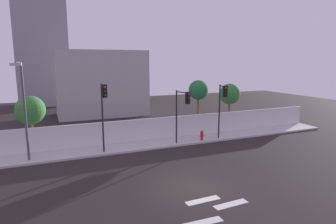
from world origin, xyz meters
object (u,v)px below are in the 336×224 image
at_px(street_lamp_curbside, 23,103).
at_px(roadside_tree_midleft, 198,90).
at_px(roadside_tree_midright, 230,94).
at_px(traffic_light_right, 222,100).
at_px(traffic_light_center, 183,106).
at_px(roadside_tree_leftmost, 30,110).
at_px(fire_hydrant, 202,135).
at_px(traffic_light_left, 104,104).

height_order(street_lamp_curbside, roadside_tree_midleft, street_lamp_curbside).
bearing_deg(street_lamp_curbside, roadside_tree_midright, 9.35).
distance_m(traffic_light_right, street_lamp_curbside, 14.70).
relative_size(traffic_light_center, street_lamp_curbside, 0.66).
bearing_deg(traffic_light_right, roadside_tree_midright, 47.81).
relative_size(roadside_tree_leftmost, roadside_tree_midleft, 0.84).
bearing_deg(street_lamp_curbside, fire_hydrant, 0.39).
bearing_deg(traffic_light_center, street_lamp_curbside, 176.41).
height_order(roadside_tree_leftmost, roadside_tree_midright, roadside_tree_midright).
distance_m(traffic_light_left, traffic_light_center, 5.99).
distance_m(roadside_tree_leftmost, roadside_tree_midright, 17.64).
xyz_separation_m(roadside_tree_midleft, roadside_tree_midright, (3.49, 0.00, -0.52)).
relative_size(traffic_light_left, roadside_tree_leftmost, 1.19).
bearing_deg(roadside_tree_leftmost, fire_hydrant, -12.38).
distance_m(roadside_tree_leftmost, roadside_tree_midleft, 14.18).
bearing_deg(traffic_light_right, street_lamp_curbside, 177.90).
relative_size(traffic_light_center, fire_hydrant, 5.21).
height_order(traffic_light_center, roadside_tree_midleft, roadside_tree_midleft).
bearing_deg(roadside_tree_midright, roadside_tree_leftmost, -180.00).
relative_size(street_lamp_curbside, roadside_tree_midleft, 1.30).
distance_m(street_lamp_curbside, roadside_tree_midright, 18.08).
distance_m(traffic_light_center, traffic_light_right, 3.72).
distance_m(street_lamp_curbside, roadside_tree_leftmost, 3.09).
height_order(traffic_light_right, roadside_tree_midleft, roadside_tree_midleft).
xyz_separation_m(traffic_light_right, roadside_tree_midleft, (-0.34, 3.48, 0.51)).
height_order(traffic_light_center, street_lamp_curbside, street_lamp_curbside).
distance_m(street_lamp_curbside, fire_hydrant, 13.62).
bearing_deg(traffic_light_left, roadside_tree_leftmost, 145.43).
xyz_separation_m(traffic_light_right, roadside_tree_leftmost, (-14.48, 3.48, -0.43)).
bearing_deg(street_lamp_curbside, roadside_tree_leftmost, 86.14).
distance_m(traffic_light_left, roadside_tree_midleft, 9.91).
distance_m(traffic_light_left, roadside_tree_midright, 13.25).
distance_m(traffic_light_left, fire_hydrant, 8.77).
distance_m(traffic_light_center, fire_hydrant, 3.58).
xyz_separation_m(traffic_light_left, street_lamp_curbside, (-5.01, 0.38, 0.28)).
bearing_deg(traffic_light_right, roadside_tree_leftmost, 166.51).
height_order(fire_hydrant, roadside_tree_leftmost, roadside_tree_leftmost).
relative_size(traffic_light_left, roadside_tree_midright, 1.09).
relative_size(traffic_light_right, roadside_tree_midright, 1.01).
relative_size(roadside_tree_leftmost, roadside_tree_midright, 0.92).
bearing_deg(fire_hydrant, roadside_tree_midleft, 67.54).
height_order(traffic_light_center, fire_hydrant, traffic_light_center).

